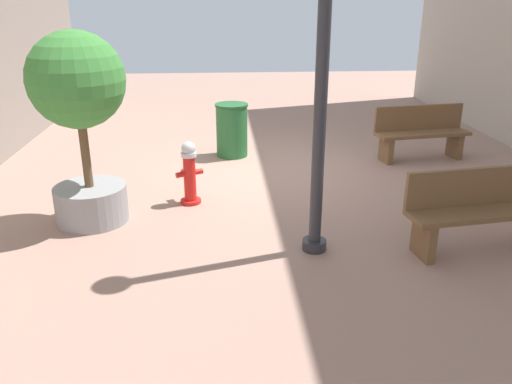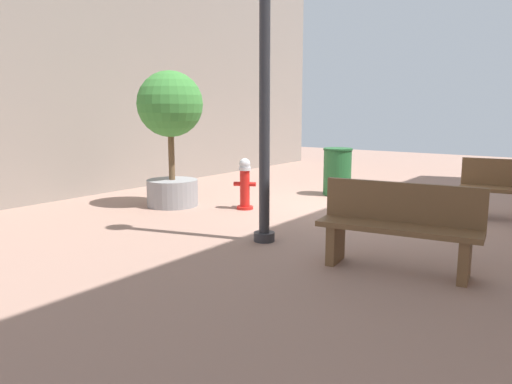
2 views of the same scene
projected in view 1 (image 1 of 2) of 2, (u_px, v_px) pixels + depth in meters
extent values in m
plane|color=#9E7A6B|center=(274.00, 170.00, 8.73)|extent=(23.40, 23.40, 0.00)
cylinder|color=red|center=(191.00, 201.00, 7.35)|extent=(0.29, 0.29, 0.05)
cylinder|color=red|center=(190.00, 178.00, 7.22)|extent=(0.17, 0.17, 0.64)
cylinder|color=silver|center=(189.00, 154.00, 7.10)|extent=(0.21, 0.21, 0.06)
sphere|color=silver|center=(188.00, 149.00, 7.07)|extent=(0.20, 0.20, 0.20)
cylinder|color=red|center=(181.00, 175.00, 7.14)|extent=(0.15, 0.13, 0.08)
cylinder|color=red|center=(198.00, 172.00, 7.26)|extent=(0.15, 0.13, 0.08)
cylinder|color=red|center=(186.00, 173.00, 7.33)|extent=(0.15, 0.17, 0.10)
cube|color=brown|center=(455.00, 145.00, 9.33)|extent=(0.16, 0.41, 0.45)
cube|color=brown|center=(386.00, 150.00, 9.06)|extent=(0.16, 0.41, 0.45)
cube|color=brown|center=(423.00, 134.00, 9.10)|extent=(1.72, 0.68, 0.06)
cube|color=brown|center=(419.00, 117.00, 9.18)|extent=(1.67, 0.30, 0.44)
cube|color=brown|center=(424.00, 239.00, 5.76)|extent=(0.15, 0.41, 0.45)
cube|color=brown|center=(482.00, 213.00, 5.80)|extent=(1.76, 0.67, 0.06)
cube|color=brown|center=(476.00, 186.00, 5.89)|extent=(1.71, 0.29, 0.44)
cylinder|color=gray|center=(92.00, 204.00, 6.69)|extent=(0.92, 0.92, 0.48)
cylinder|color=brown|center=(85.00, 149.00, 6.43)|extent=(0.11, 0.11, 1.00)
sphere|color=#3D8438|center=(76.00, 80.00, 6.12)|extent=(1.16, 1.16, 1.16)
cylinder|color=#2D2D33|center=(314.00, 245.00, 5.99)|extent=(0.28, 0.28, 0.12)
cylinder|color=#2D2D33|center=(322.00, 76.00, 5.29)|extent=(0.14, 0.14, 3.75)
cylinder|color=#266633|center=(232.00, 131.00, 9.34)|extent=(0.56, 0.56, 0.92)
cylinder|color=#1E5128|center=(231.00, 105.00, 9.17)|extent=(0.59, 0.59, 0.04)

